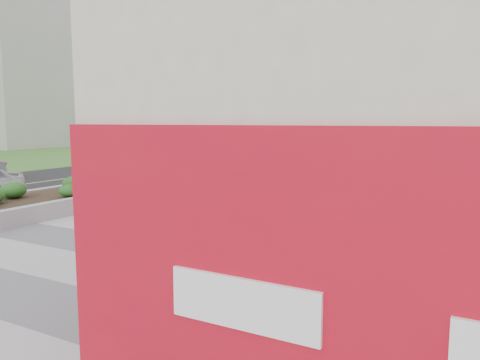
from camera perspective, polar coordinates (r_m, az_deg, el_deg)
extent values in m
plane|color=gray|center=(10.55, -21.19, -9.99)|extent=(160.00, 160.00, 0.00)
cube|color=#A8A8AD|center=(12.60, -10.65, -6.80)|extent=(8.00, 36.00, 0.01)
cube|color=#B9B49E|center=(15.47, 26.14, 10.09)|extent=(6.00, 24.00, 8.00)
cube|color=#B50D1D|center=(15.95, 14.89, 1.48)|extent=(0.12, 24.00, 3.00)
cube|color=#B50D1D|center=(3.81, 14.82, -16.76)|extent=(6.00, 0.12, 3.00)
cube|color=#9E9EA0|center=(26.08, -2.11, 1.17)|extent=(3.00, 0.30, 0.55)
cube|color=#9E9EA0|center=(20.06, -18.60, -1.04)|extent=(0.30, 18.00, 0.55)
cube|color=#9E9EA0|center=(18.18, -12.81, -1.67)|extent=(0.30, 18.00, 0.55)
cube|color=#2D2116|center=(19.10, -15.85, -1.42)|extent=(2.40, 17.40, 0.50)
cube|color=black|center=(24.11, -26.92, -0.77)|extent=(10.00, 40.00, 0.00)
cylinder|color=black|center=(28.30, -3.55, 5.34)|extent=(0.12, 0.12, 4.20)
cube|color=black|center=(28.20, -3.26, 8.69)|extent=(0.18, 0.28, 0.80)
cylinder|color=black|center=(33.76, -17.40, 5.33)|extent=(0.12, 0.12, 4.20)
cube|color=black|center=(33.62, -17.30, 8.14)|extent=(0.18, 0.28, 0.80)
cube|color=#ADAAA3|center=(63.12, 17.32, 13.26)|extent=(16.00, 12.00, 20.00)
cylinder|color=#595654|center=(12.29, -8.83, -7.12)|extent=(0.44, 0.44, 0.01)
cube|color=black|center=(15.68, -0.55, -3.67)|extent=(0.28, 0.74, 0.02)
imported|color=#2A292F|center=(15.57, -0.55, -1.19)|extent=(0.52, 0.36, 1.36)
sphere|color=#1535B9|center=(15.49, -0.56, 1.15)|extent=(0.23, 0.23, 0.23)
imported|color=black|center=(35.28, -7.45, 3.40)|extent=(2.53, 5.06, 1.41)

